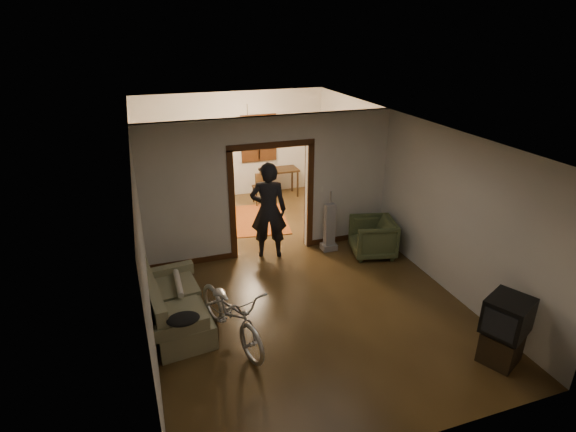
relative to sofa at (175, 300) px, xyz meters
name	(u,v)px	position (x,y,z in m)	size (l,w,h in m)	color
floor	(283,267)	(2.15, 1.15, -0.41)	(5.00, 8.50, 0.01)	#372611
ceiling	(282,123)	(2.15, 1.15, 2.39)	(5.00, 8.50, 0.01)	white
wall_back	(233,145)	(2.15, 5.40, 0.99)	(5.00, 0.02, 2.80)	beige
wall_left	(140,217)	(-0.35, 1.15, 0.99)	(0.02, 8.50, 2.80)	beige
wall_right	(402,185)	(4.65, 1.15, 0.99)	(0.02, 8.50, 2.80)	beige
partition_wall	(271,187)	(2.15, 1.90, 0.99)	(5.00, 0.14, 2.80)	beige
door_casing	(271,201)	(2.15, 1.90, 0.69)	(1.74, 0.20, 2.32)	#371C0C
far_window	(259,138)	(2.85, 5.36, 1.14)	(0.98, 0.06, 1.28)	black
chandelier	(248,122)	(2.15, 3.65, 1.94)	(0.24, 0.24, 0.24)	#FFE0A5
light_switch	(321,190)	(3.20, 1.82, 0.84)	(0.08, 0.01, 0.12)	silver
sofa	(175,300)	(0.00, 0.00, 0.00)	(0.81, 1.80, 0.83)	#666744
rolled_paper	(178,283)	(0.10, 0.30, 0.12)	(0.10, 0.10, 0.77)	beige
jacket	(183,319)	(0.05, -0.91, 0.27)	(0.45, 0.34, 0.13)	black
bicycle	(231,312)	(0.75, -0.68, 0.07)	(0.64, 1.83, 0.96)	silver
armchair	(373,237)	(4.03, 1.06, -0.03)	(0.82, 0.85, 0.77)	#434E2C
tv_stand	(501,347)	(4.20, -2.34, -0.19)	(0.50, 0.46, 0.46)	black
crt_tv	(508,315)	(4.20, -2.34, 0.34)	(0.58, 0.52, 0.50)	black
vacuum	(329,227)	(3.29, 1.55, 0.10)	(0.31, 0.25, 1.02)	gray
person	(268,210)	(2.04, 1.71, 0.57)	(0.72, 0.47, 1.97)	black
oriental_rug	(256,220)	(2.24, 3.54, -0.41)	(1.45, 1.90, 0.01)	maroon
locker	(192,174)	(0.98, 4.93, 0.46)	(0.87, 0.48, 1.74)	#26331E
globe	(189,132)	(0.98, 4.93, 1.53)	(0.30, 0.30, 0.30)	#1E5972
desk	(279,183)	(3.29, 4.94, -0.04)	(1.02, 0.57, 0.75)	black
desk_chair	(261,187)	(2.66, 4.54, 0.03)	(0.40, 0.40, 0.90)	black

